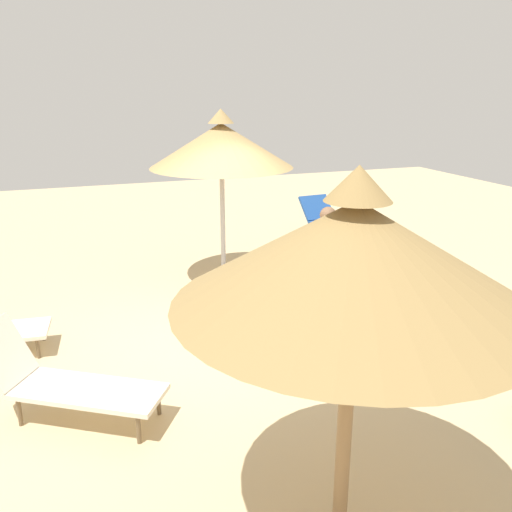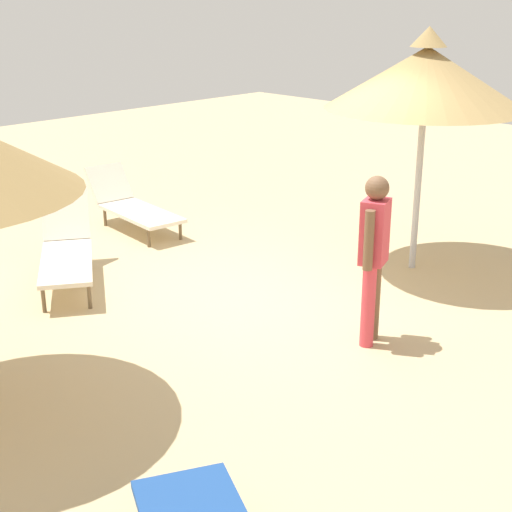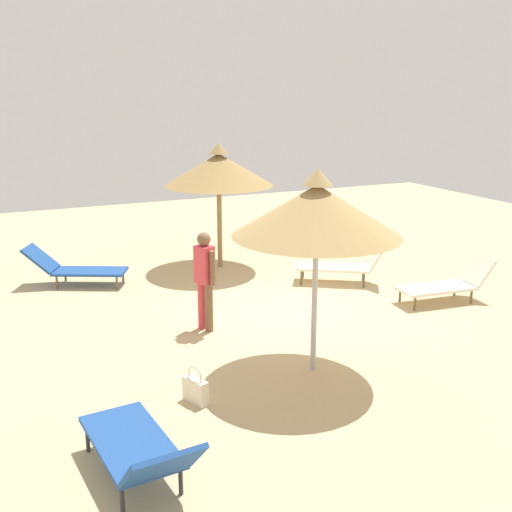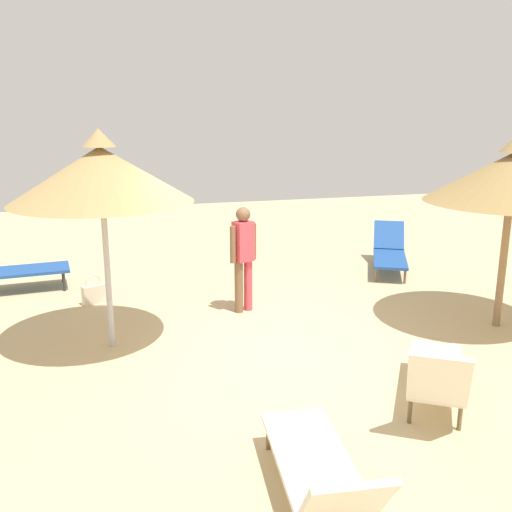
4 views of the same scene
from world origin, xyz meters
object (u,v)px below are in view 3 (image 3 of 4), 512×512
at_px(lounge_chair_center, 346,264).
at_px(handbag, 195,389).
at_px(lounge_chair_front, 448,283).
at_px(parasol_umbrella_edge, 219,170).
at_px(parasol_umbrella_far_left, 317,210).
at_px(person_standing_near_right, 205,275).
at_px(lounge_chair_far_right, 74,267).
at_px(lounge_chair_back, 139,448).

bearing_deg(lounge_chair_center, handbag, -52.39).
bearing_deg(lounge_chair_front, parasol_umbrella_edge, -143.18).
relative_size(parasol_umbrella_far_left, handbag, 5.71).
height_order(lounge_chair_front, person_standing_near_right, person_standing_near_right).
bearing_deg(handbag, person_standing_near_right, 156.60).
distance_m(parasol_umbrella_far_left, lounge_chair_far_right, 6.14).
distance_m(lounge_chair_center, lounge_chair_far_right, 5.42).
relative_size(lounge_chair_center, lounge_chair_front, 0.99).
bearing_deg(parasol_umbrella_far_left, parasol_umbrella_edge, 172.15).
bearing_deg(parasol_umbrella_edge, handbag, -24.55).
relative_size(parasol_umbrella_far_left, lounge_chair_far_right, 1.39).
height_order(parasol_umbrella_edge, person_standing_near_right, parasol_umbrella_edge).
bearing_deg(lounge_chair_center, parasol_umbrella_edge, -140.02).
relative_size(person_standing_near_right, handbag, 3.31).
bearing_deg(handbag, lounge_chair_front, 106.93).
bearing_deg(handbag, lounge_chair_center, 127.61).
bearing_deg(parasol_umbrella_edge, lounge_chair_back, -27.41).
relative_size(lounge_chair_back, person_standing_near_right, 1.17).
relative_size(lounge_chair_front, handbag, 3.70).
bearing_deg(lounge_chair_far_right, parasol_umbrella_far_left, 24.10).
height_order(lounge_chair_far_right, handbag, lounge_chair_far_right).
bearing_deg(lounge_chair_front, handbag, -73.07).
bearing_deg(lounge_chair_front, parasol_umbrella_far_left, -68.46).
bearing_deg(person_standing_near_right, handbag, -23.40).
relative_size(parasol_umbrella_edge, handbag, 5.47).
bearing_deg(lounge_chair_front, lounge_chair_back, -65.07).
bearing_deg(parasol_umbrella_edge, lounge_chair_front, 36.82).
bearing_deg(parasol_umbrella_edge, person_standing_near_right, -25.29).
bearing_deg(lounge_chair_back, lounge_chair_center, 131.11).
xyz_separation_m(parasol_umbrella_far_left, lounge_chair_front, (-1.45, 3.67, -1.91)).
bearing_deg(lounge_chair_far_right, person_standing_near_right, 24.82).
bearing_deg(parasol_umbrella_far_left, handbag, -83.09).
distance_m(lounge_chair_center, person_standing_near_right, 3.66).
bearing_deg(handbag, lounge_chair_far_right, -174.08).
bearing_deg(lounge_chair_back, parasol_umbrella_edge, 152.59).
bearing_deg(parasol_umbrella_far_left, person_standing_near_right, -157.12).
bearing_deg(parasol_umbrella_edge, parasol_umbrella_far_left, -7.85).
height_order(parasol_umbrella_far_left, parasol_umbrella_edge, parasol_umbrella_far_left).
xyz_separation_m(lounge_chair_center, lounge_chair_front, (1.72, 1.09, -0.06)).
height_order(parasol_umbrella_far_left, lounge_chair_far_right, parasol_umbrella_far_left).
relative_size(parasol_umbrella_far_left, lounge_chair_back, 1.48).
bearing_deg(lounge_chair_back, lounge_chair_far_right, 176.03).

